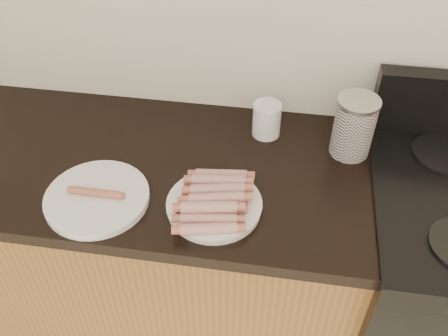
% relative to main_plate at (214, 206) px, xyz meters
% --- Properties ---
extents(cabinet_base, '(2.20, 0.59, 0.86)m').
position_rel_main_plate_xyz_m(cabinet_base, '(-0.68, 0.15, -0.48)').
color(cabinet_base, brown).
rests_on(cabinet_base, floor).
extents(counter_slab, '(2.20, 0.62, 0.04)m').
position_rel_main_plate_xyz_m(counter_slab, '(-0.68, 0.15, -0.03)').
color(counter_slab, black).
rests_on(counter_slab, cabinet_base).
extents(burner_far_left, '(0.18, 0.18, 0.01)m').
position_rel_main_plate_xyz_m(burner_far_left, '(0.63, 0.30, 0.01)').
color(burner_far_left, black).
rests_on(burner_far_left, stove).
extents(main_plate, '(0.28, 0.28, 0.02)m').
position_rel_main_plate_xyz_m(main_plate, '(0.00, 0.00, 0.00)').
color(main_plate, white).
rests_on(main_plate, counter_slab).
extents(side_plate, '(0.34, 0.34, 0.02)m').
position_rel_main_plate_xyz_m(side_plate, '(-0.31, -0.02, 0.00)').
color(side_plate, white).
rests_on(side_plate, counter_slab).
extents(hotdog_pile, '(0.14, 0.24, 0.06)m').
position_rel_main_plate_xyz_m(hotdog_pile, '(-0.00, 0.00, 0.03)').
color(hotdog_pile, maroon).
rests_on(hotdog_pile, main_plate).
extents(plain_sausages, '(0.14, 0.02, 0.02)m').
position_rel_main_plate_xyz_m(plain_sausages, '(-0.31, -0.02, 0.02)').
color(plain_sausages, '#E07950').
rests_on(plain_sausages, side_plate).
extents(canister, '(0.12, 0.12, 0.19)m').
position_rel_main_plate_xyz_m(canister, '(0.36, 0.29, 0.08)').
color(canister, white).
rests_on(canister, counter_slab).
extents(mug, '(0.11, 0.11, 0.11)m').
position_rel_main_plate_xyz_m(mug, '(0.10, 0.33, 0.05)').
color(mug, white).
rests_on(mug, counter_slab).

